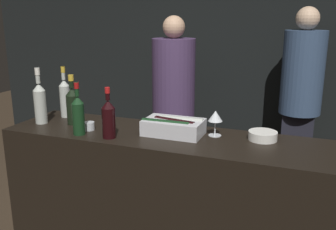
{
  "coord_description": "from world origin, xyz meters",
  "views": [
    {
      "loc": [
        0.78,
        -1.74,
        1.77
      ],
      "look_at": [
        0.0,
        0.29,
        1.19
      ],
      "focal_mm": 40.0,
      "sensor_mm": 36.0,
      "label": 1
    }
  ],
  "objects_px": {
    "ice_bin_with_bottles": "(174,126)",
    "red_wine_bottle_burgundy": "(78,114)",
    "champagne_bottle": "(73,104)",
    "person_blond_tee": "(301,96)",
    "rose_wine_bottle": "(65,97)",
    "white_wine_bottle": "(40,101)",
    "candle_votive": "(89,126)",
    "red_wine_bottle_tall": "(109,118)",
    "bowl_white": "(263,135)",
    "wine_glass": "(215,117)",
    "person_in_hoodie": "(174,99)"
  },
  "relations": [
    {
      "from": "ice_bin_with_bottles",
      "to": "red_wine_bottle_burgundy",
      "type": "bearing_deg",
      "value": -159.4
    },
    {
      "from": "champagne_bottle",
      "to": "person_blond_tee",
      "type": "xyz_separation_m",
      "value": [
        1.38,
        1.67,
        -0.17
      ]
    },
    {
      "from": "rose_wine_bottle",
      "to": "white_wine_bottle",
      "type": "bearing_deg",
      "value": -105.48
    },
    {
      "from": "candle_votive",
      "to": "red_wine_bottle_tall",
      "type": "distance_m",
      "value": 0.24
    },
    {
      "from": "bowl_white",
      "to": "red_wine_bottle_tall",
      "type": "xyz_separation_m",
      "value": [
        -0.85,
        -0.28,
        0.1
      ]
    },
    {
      "from": "ice_bin_with_bottles",
      "to": "bowl_white",
      "type": "relative_size",
      "value": 2.14
    },
    {
      "from": "candle_votive",
      "to": "rose_wine_bottle",
      "type": "bearing_deg",
      "value": 146.58
    },
    {
      "from": "bowl_white",
      "to": "wine_glass",
      "type": "distance_m",
      "value": 0.29
    },
    {
      "from": "red_wine_bottle_tall",
      "to": "white_wine_bottle",
      "type": "bearing_deg",
      "value": 169.16
    },
    {
      "from": "bowl_white",
      "to": "person_in_hoodie",
      "type": "distance_m",
      "value": 1.59
    },
    {
      "from": "bowl_white",
      "to": "candle_votive",
      "type": "xyz_separation_m",
      "value": [
        -1.05,
        -0.19,
        -0.0
      ]
    },
    {
      "from": "white_wine_bottle",
      "to": "person_blond_tee",
      "type": "xyz_separation_m",
      "value": [
        1.59,
        1.73,
        -0.18
      ]
    },
    {
      "from": "ice_bin_with_bottles",
      "to": "red_wine_bottle_burgundy",
      "type": "relative_size",
      "value": 1.11
    },
    {
      "from": "champagne_bottle",
      "to": "red_wine_bottle_burgundy",
      "type": "xyz_separation_m",
      "value": [
        0.16,
        -0.18,
        -0.01
      ]
    },
    {
      "from": "candle_votive",
      "to": "champagne_bottle",
      "type": "xyz_separation_m",
      "value": [
        -0.17,
        0.08,
        0.11
      ]
    },
    {
      "from": "ice_bin_with_bottles",
      "to": "champagne_bottle",
      "type": "bearing_deg",
      "value": -178.14
    },
    {
      "from": "ice_bin_with_bottles",
      "to": "person_blond_tee",
      "type": "relative_size",
      "value": 0.19
    },
    {
      "from": "wine_glass",
      "to": "person_blond_tee",
      "type": "bearing_deg",
      "value": 74.54
    },
    {
      "from": "white_wine_bottle",
      "to": "red_wine_bottle_tall",
      "type": "bearing_deg",
      "value": -10.84
    },
    {
      "from": "bowl_white",
      "to": "person_blond_tee",
      "type": "relative_size",
      "value": 0.09
    },
    {
      "from": "white_wine_bottle",
      "to": "red_wine_bottle_tall",
      "type": "height_order",
      "value": "white_wine_bottle"
    },
    {
      "from": "ice_bin_with_bottles",
      "to": "bowl_white",
      "type": "distance_m",
      "value": 0.53
    },
    {
      "from": "candle_votive",
      "to": "red_wine_bottle_burgundy",
      "type": "bearing_deg",
      "value": -93.44
    },
    {
      "from": "red_wine_bottle_burgundy",
      "to": "champagne_bottle",
      "type": "bearing_deg",
      "value": 132.45
    },
    {
      "from": "white_wine_bottle",
      "to": "champagne_bottle",
      "type": "relative_size",
      "value": 1.13
    },
    {
      "from": "wine_glass",
      "to": "white_wine_bottle",
      "type": "xyz_separation_m",
      "value": [
        -1.16,
        -0.15,
        0.03
      ]
    },
    {
      "from": "red_wine_bottle_tall",
      "to": "person_in_hoodie",
      "type": "height_order",
      "value": "person_in_hoodie"
    },
    {
      "from": "candle_votive",
      "to": "ice_bin_with_bottles",
      "type": "bearing_deg",
      "value": 11.03
    },
    {
      "from": "bowl_white",
      "to": "red_wine_bottle_burgundy",
      "type": "height_order",
      "value": "red_wine_bottle_burgundy"
    },
    {
      "from": "rose_wine_bottle",
      "to": "red_wine_bottle_burgundy",
      "type": "height_order",
      "value": "rose_wine_bottle"
    },
    {
      "from": "person_in_hoodie",
      "to": "white_wine_bottle",
      "type": "bearing_deg",
      "value": -79.64
    },
    {
      "from": "wine_glass",
      "to": "champagne_bottle",
      "type": "bearing_deg",
      "value": -174.62
    },
    {
      "from": "ice_bin_with_bottles",
      "to": "white_wine_bottle",
      "type": "relative_size",
      "value": 0.95
    },
    {
      "from": "ice_bin_with_bottles",
      "to": "red_wine_bottle_tall",
      "type": "height_order",
      "value": "red_wine_bottle_tall"
    },
    {
      "from": "wine_glass",
      "to": "candle_votive",
      "type": "height_order",
      "value": "wine_glass"
    },
    {
      "from": "candle_votive",
      "to": "red_wine_bottle_burgundy",
      "type": "relative_size",
      "value": 0.22
    },
    {
      "from": "ice_bin_with_bottles",
      "to": "candle_votive",
      "type": "relative_size",
      "value": 5.11
    },
    {
      "from": "ice_bin_with_bottles",
      "to": "wine_glass",
      "type": "bearing_deg",
      "value": 15.38
    },
    {
      "from": "wine_glass",
      "to": "champagne_bottle",
      "type": "relative_size",
      "value": 0.47
    },
    {
      "from": "candle_votive",
      "to": "bowl_white",
      "type": "bearing_deg",
      "value": 10.43
    },
    {
      "from": "red_wine_bottle_tall",
      "to": "ice_bin_with_bottles",
      "type": "bearing_deg",
      "value": 30.05
    },
    {
      "from": "red_wine_bottle_burgundy",
      "to": "wine_glass",
      "type": "bearing_deg",
      "value": 19.03
    },
    {
      "from": "bowl_white",
      "to": "red_wine_bottle_burgundy",
      "type": "bearing_deg",
      "value": -164.55
    },
    {
      "from": "person_in_hoodie",
      "to": "wine_glass",
      "type": "bearing_deg",
      "value": -32.35
    },
    {
      "from": "white_wine_bottle",
      "to": "bowl_white",
      "type": "bearing_deg",
      "value": 6.87
    },
    {
      "from": "red_wine_bottle_burgundy",
      "to": "person_in_hoodie",
      "type": "height_order",
      "value": "person_in_hoodie"
    },
    {
      "from": "bowl_white",
      "to": "wine_glass",
      "type": "relative_size",
      "value": 1.08
    },
    {
      "from": "white_wine_bottle",
      "to": "person_blond_tee",
      "type": "bearing_deg",
      "value": 47.36
    },
    {
      "from": "bowl_white",
      "to": "wine_glass",
      "type": "bearing_deg",
      "value": -175.11
    },
    {
      "from": "candle_votive",
      "to": "white_wine_bottle",
      "type": "bearing_deg",
      "value": 176.93
    }
  ]
}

